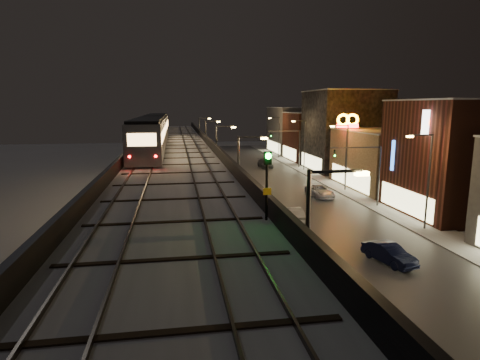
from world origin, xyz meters
TOP-DOWN VIEW (x-y plane):
  - ground at (0.00, 0.00)m, footprint 220.00×220.00m
  - road_surface at (7.50, 35.00)m, footprint 17.00×120.00m
  - sidewalk_right at (17.50, 35.00)m, footprint 4.00×120.00m
  - under_viaduct_pavement at (-6.00, 35.00)m, footprint 11.00×120.00m
  - elevated_viaduct at (-6.00, 31.84)m, footprint 9.00×100.00m
  - viaduct_trackbed at (-6.01, 31.97)m, footprint 8.40×100.00m
  - viaduct_parapet_streetside at (-1.65, 32.00)m, footprint 0.30×100.00m
  - viaduct_parapet_far at (-10.35, 32.00)m, footprint 0.30×100.00m
  - building_b at (23.99, 18.00)m, footprint 12.20×12.20m
  - building_c at (23.99, 32.00)m, footprint 12.20×15.20m
  - building_d at (23.99, 48.00)m, footprint 12.20×13.20m
  - building_e at (23.99, 62.00)m, footprint 12.20×12.20m
  - building_f at (23.99, 76.00)m, footprint 12.20×16.20m
  - streetlight_left_0 at (-0.43, -5.00)m, footprint 2.57×0.28m
  - streetlight_left_1 at (-0.43, 13.00)m, footprint 2.57×0.28m
  - streetlight_right_1 at (16.73, 13.00)m, footprint 2.56×0.28m
  - streetlight_left_2 at (-0.43, 31.00)m, footprint 2.57×0.28m
  - streetlight_right_2 at (16.73, 31.00)m, footprint 2.56×0.28m
  - streetlight_left_3 at (-0.43, 49.00)m, footprint 2.57×0.28m
  - streetlight_right_3 at (16.73, 49.00)m, footprint 2.56×0.28m
  - streetlight_left_4 at (-0.43, 67.00)m, footprint 2.57×0.28m
  - streetlight_right_4 at (16.73, 67.00)m, footprint 2.56×0.28m
  - traffic_light_rig_a at (15.84, 22.00)m, footprint 6.10×0.34m
  - traffic_light_rig_b at (15.84, 52.00)m, footprint 6.10×0.34m
  - subway_train at (-8.50, 31.13)m, footprint 3.05×37.02m
  - rail_signal at (-2.10, -3.72)m, footprint 0.34×0.43m
  - car_taxi at (-0.07, -2.07)m, footprint 2.07×3.85m
  - car_near_white at (5.43, 17.48)m, footprint 1.66×4.57m
  - car_mid_silver at (0.64, 26.27)m, footprint 3.55×5.64m
  - car_mid_dark at (4.46, 62.53)m, footprint 2.20×4.67m
  - car_far_white at (1.56, 59.77)m, footprint 2.08×4.35m
  - car_onc_silver at (9.41, 5.94)m, footprint 2.65×4.62m
  - car_onc_dark at (12.12, 27.68)m, footprint 2.67×5.39m
  - car_onc_white at (10.62, 52.63)m, footprint 2.20×5.34m
  - car_onc_red at (13.43, 62.85)m, footprint 2.54×4.35m
  - sign_mcdonalds at (18.00, 33.42)m, footprint 3.08×0.89m
  - sign_citgo at (18.50, 15.27)m, footprint 2.34×0.39m
  - sign_carwash at (18.50, 20.82)m, footprint 1.49×0.35m

SIDE VIEW (x-z plane):
  - ground at x=0.00m, z-range 0.00..0.00m
  - road_surface at x=7.50m, z-range 0.00..0.06m
  - under_viaduct_pavement at x=-6.00m, z-range 0.00..0.06m
  - sidewalk_right at x=17.50m, z-range 0.00..0.14m
  - car_taxi at x=-0.07m, z-range 0.00..1.24m
  - car_mid_dark at x=4.46m, z-range 0.00..1.32m
  - car_onc_red at x=13.43m, z-range 0.00..1.39m
  - car_far_white at x=1.56m, z-range 0.00..1.43m
  - car_onc_silver at x=9.41m, z-range 0.00..1.44m
  - car_mid_silver at x=0.64m, z-range 0.00..1.45m
  - car_onc_dark at x=12.12m, z-range 0.00..1.47m
  - car_near_white at x=5.43m, z-range 0.00..1.50m
  - car_onc_white at x=10.62m, z-range 0.00..1.54m
  - building_c at x=23.99m, z-range 0.00..8.16m
  - traffic_light_rig_a at x=15.84m, z-range 1.00..8.00m
  - traffic_light_rig_b at x=15.84m, z-range 1.00..8.00m
  - building_e at x=23.99m, z-range 0.00..10.16m
  - streetlight_left_0 at x=-0.43m, z-range 0.74..9.74m
  - streetlight_left_1 at x=-0.43m, z-range 0.74..9.74m
  - streetlight_right_1 at x=16.73m, z-range 0.74..9.74m
  - streetlight_left_2 at x=-0.43m, z-range 0.74..9.74m
  - streetlight_right_2 at x=16.73m, z-range 0.74..9.74m
  - streetlight_left_3 at x=-0.43m, z-range 0.74..9.74m
  - streetlight_right_3 at x=16.73m, z-range 0.74..9.74m
  - streetlight_left_4 at x=-0.43m, z-range 0.74..9.74m
  - streetlight_right_4 at x=16.73m, z-range 0.74..9.74m
  - sign_carwash at x=18.50m, z-range 1.55..9.28m
  - building_f at x=23.99m, z-range 0.00..11.16m
  - elevated_viaduct at x=-6.00m, z-range 2.47..8.77m
  - building_b at x=23.99m, z-range 0.00..12.16m
  - viaduct_trackbed at x=-6.01m, z-range 6.23..6.55m
  - viaduct_parapet_streetside at x=-1.65m, z-range 6.30..7.40m
  - viaduct_parapet_far at x=-10.35m, z-range 6.30..7.40m
  - building_d at x=23.99m, z-range 0.00..14.16m
  - subway_train at x=-8.50m, z-range 6.61..10.25m
  - sign_citgo at x=18.50m, z-range 2.97..14.06m
  - sign_mcdonalds at x=18.00m, z-range 3.32..13.73m
  - rail_signal at x=-2.10m, z-range 7.24..10.22m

